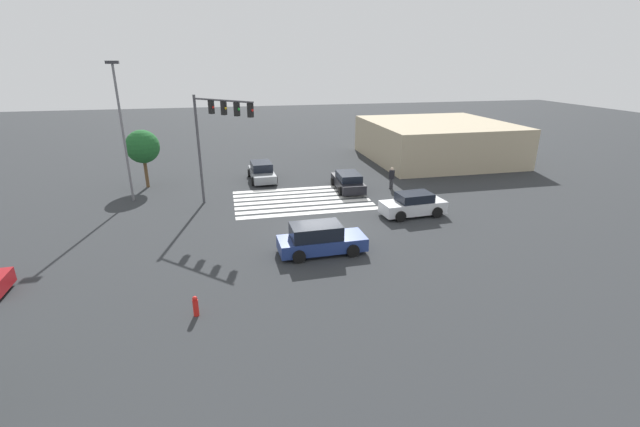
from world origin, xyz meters
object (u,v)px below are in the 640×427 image
car_3 (320,239)px  tree_corner_a (143,147)px  traffic_signal_mast (216,126)px  street_light_pole_a (121,122)px  pedestrian (392,177)px  fire_hydrant (196,306)px  car_0 (348,181)px  car_5 (262,172)px  car_1 (413,205)px

car_3 → tree_corner_a: (10.68, -14.92, 2.46)m
traffic_signal_mast → street_light_pole_a: 6.90m
car_3 → pedestrian: bearing=50.3°
pedestrian → fire_hydrant: (14.05, 14.83, -0.54)m
street_light_pole_a → tree_corner_a: bearing=-98.6°
pedestrian → tree_corner_a: (18.67, -4.73, 2.25)m
pedestrian → street_light_pole_a: bearing=-48.5°
car_0 → car_5: bearing=57.8°
car_0 → car_3: car_3 is taller
car_3 → street_light_pole_a: bearing=132.5°
car_3 → car_5: (1.63, -15.04, -0.05)m
car_3 → fire_hydrant: (6.06, 4.64, -0.33)m
car_5 → fire_hydrant: car_5 is taller
fire_hydrant → car_3: bearing=-142.6°
car_1 → street_light_pole_a: (18.33, -7.27, 4.85)m
car_3 → tree_corner_a: bearing=124.0°
traffic_signal_mast → fire_hydrant: traffic_signal_mast is taller
car_3 → street_light_pole_a: size_ratio=0.48×
car_1 → car_5: car_1 is taller
car_1 → fire_hydrant: bearing=29.9°
car_5 → pedestrian: pedestrian is taller
car_5 → fire_hydrant: bearing=-15.2°
traffic_signal_mast → tree_corner_a: bearing=177.3°
car_3 → car_5: 15.12m
car_1 → car_3: 8.32m
car_0 → pedestrian: 3.41m
car_5 → tree_corner_a: (9.06, 0.12, 2.52)m
pedestrian → car_1: bearing=37.4°
pedestrian → fire_hydrant: pedestrian is taller
car_1 → traffic_signal_mast: bearing=-23.9°
car_5 → street_light_pole_a: street_light_pole_a is taller
traffic_signal_mast → fire_hydrant: 14.25m
traffic_signal_mast → car_1: (-12.07, 4.35, -4.83)m
car_5 → street_light_pole_a: bearing=-72.4°
pedestrian → fire_hydrant: bearing=2.0°
traffic_signal_mast → pedestrian: bearing=51.9°
car_5 → street_light_pole_a: size_ratio=0.48×
car_0 → car_3: 11.72m
car_1 → street_light_pole_a: bearing=-25.7°
car_0 → car_5: size_ratio=0.99×
traffic_signal_mast → car_0: 10.96m
car_3 → car_0: bearing=65.1°
car_0 → car_3: bearing=158.8°
pedestrian → car_0: bearing=-54.2°
fire_hydrant → street_light_pole_a: bearing=-72.4°
street_light_pole_a → fire_hydrant: street_light_pole_a is taller
car_3 → pedestrian: (-7.99, -10.19, 0.21)m
car_5 → street_light_pole_a: 11.29m
fire_hydrant → car_1: bearing=-146.0°
street_light_pole_a → tree_corner_a: size_ratio=2.10×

